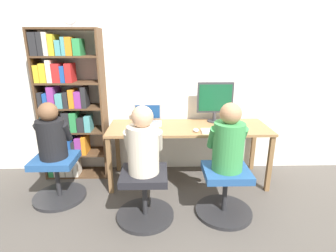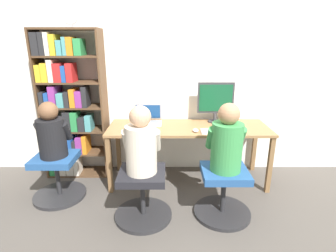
{
  "view_description": "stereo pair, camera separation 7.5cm",
  "coord_description": "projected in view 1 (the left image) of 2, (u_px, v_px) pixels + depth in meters",
  "views": [
    {
      "loc": [
        -0.32,
        -2.64,
        1.65
      ],
      "look_at": [
        -0.25,
        0.13,
        0.77
      ],
      "focal_mm": 28.0,
      "sensor_mm": 36.0,
      "label": 1
    },
    {
      "loc": [
        -0.24,
        -2.64,
        1.65
      ],
      "look_at": [
        -0.25,
        0.13,
        0.77
      ],
      "focal_mm": 28.0,
      "sensor_mm": 36.0,
      "label": 2
    }
  ],
  "objects": [
    {
      "name": "ground_plane",
      "position": [
        190.0,
        193.0,
        3.02
      ],
      "size": [
        14.0,
        14.0,
        0.0
      ],
      "primitive_type": "plane",
      "color": "#4C4742"
    },
    {
      "name": "person_at_laptop",
      "position": [
        143.0,
        144.0,
        2.38
      ],
      "size": [
        0.35,
        0.31,
        0.64
      ],
      "color": "beige",
      "rests_on": "office_chair_right"
    },
    {
      "name": "desk_clock",
      "position": [
        69.0,
        18.0,
        2.81
      ],
      "size": [
        0.15,
        0.03,
        0.17
      ],
      "color": "#B2B2B7",
      "rests_on": "bookshelf"
    },
    {
      "name": "person_at_monitor",
      "position": [
        229.0,
        141.0,
        2.44
      ],
      "size": [
        0.36,
        0.31,
        0.65
      ],
      "color": "#388C47",
      "rests_on": "office_chair_left"
    },
    {
      "name": "keyboard",
      "position": [
        220.0,
        131.0,
        2.91
      ],
      "size": [
        0.4,
        0.15,
        0.03
      ],
      "color": "silver",
      "rests_on": "desk"
    },
    {
      "name": "desk",
      "position": [
        188.0,
        132.0,
        3.13
      ],
      "size": [
        1.89,
        0.64,
        0.71
      ],
      "color": "olive",
      "rests_on": "ground_plane"
    },
    {
      "name": "computer_mouse_by_keyboard",
      "position": [
        196.0,
        130.0,
        2.93
      ],
      "size": [
        0.06,
        0.1,
        0.03
      ],
      "color": "silver",
      "rests_on": "desk"
    },
    {
      "name": "office_chair_side",
      "position": [
        57.0,
        178.0,
        2.86
      ],
      "size": [
        0.57,
        0.57,
        0.5
      ],
      "color": "#262628",
      "rests_on": "ground_plane"
    },
    {
      "name": "bookshelf",
      "position": [
        66.0,
        106.0,
        3.17
      ],
      "size": [
        0.78,
        0.31,
        1.82
      ],
      "color": "#513823",
      "rests_on": "ground_plane"
    },
    {
      "name": "person_near_shelf",
      "position": [
        51.0,
        134.0,
        2.71
      ],
      "size": [
        0.35,
        0.29,
        0.6
      ],
      "color": "black",
      "rests_on": "office_chair_side"
    },
    {
      "name": "laptop",
      "position": [
        148.0,
        119.0,
        3.22
      ],
      "size": [
        0.34,
        0.29,
        0.23
      ],
      "color": "#B7B7BC",
      "rests_on": "desk"
    },
    {
      "name": "desktop_monitor",
      "position": [
        215.0,
        101.0,
        3.22
      ],
      "size": [
        0.44,
        0.17,
        0.5
      ],
      "color": "#333338",
      "rests_on": "desk"
    },
    {
      "name": "office_chair_right",
      "position": [
        145.0,
        195.0,
        2.54
      ],
      "size": [
        0.57,
        0.57,
        0.5
      ],
      "color": "#262628",
      "rests_on": "ground_plane"
    },
    {
      "name": "office_chair_left",
      "position": [
        225.0,
        191.0,
        2.6
      ],
      "size": [
        0.57,
        0.57,
        0.5
      ],
      "color": "#262628",
      "rests_on": "ground_plane"
    },
    {
      "name": "wall_back",
      "position": [
        187.0,
        72.0,
        3.3
      ],
      "size": [
        10.0,
        0.05,
        2.6
      ],
      "color": "white",
      "rests_on": "ground_plane"
    }
  ]
}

